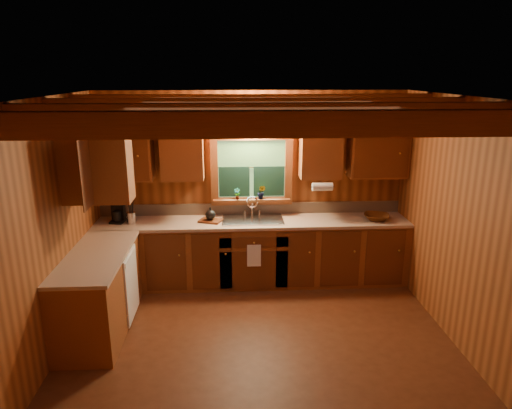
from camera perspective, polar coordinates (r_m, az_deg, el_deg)
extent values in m
plane|color=#4F2613|center=(5.18, 0.52, -17.06)|extent=(4.20, 4.20, 0.00)
plane|color=brown|center=(4.34, 0.61, 13.05)|extent=(4.20, 4.20, 0.00)
plane|color=brown|center=(6.42, -0.56, 2.28)|extent=(4.20, 0.00, 4.20)
plane|color=brown|center=(2.88, 3.16, -15.98)|extent=(4.20, 0.00, 4.20)
plane|color=brown|center=(4.93, -24.63, -3.51)|extent=(0.00, 3.80, 3.80)
plane|color=brown|center=(5.17, 24.49, -2.61)|extent=(0.00, 3.80, 3.80)
cube|color=brown|center=(3.16, 2.08, 9.92)|extent=(4.20, 0.14, 0.18)
cube|color=brown|center=(3.95, 1.00, 11.16)|extent=(4.20, 0.14, 0.18)
cube|color=brown|center=(4.75, 0.28, 11.98)|extent=(4.20, 0.14, 0.18)
cube|color=brown|center=(5.54, -0.24, 12.56)|extent=(4.20, 0.14, 0.18)
cube|color=brown|center=(6.39, -0.40, -5.98)|extent=(4.20, 0.62, 0.86)
cube|color=brown|center=(5.58, -18.81, -10.34)|extent=(0.62, 1.60, 0.86)
cube|color=tan|center=(6.23, -0.41, -2.15)|extent=(4.20, 0.66, 0.04)
cube|color=tan|center=(5.39, -19.14, -6.04)|extent=(0.64, 1.60, 0.04)
cube|color=tan|center=(6.49, -0.54, -0.50)|extent=(4.20, 0.02, 0.16)
cube|color=white|center=(5.67, -15.13, -9.54)|extent=(0.02, 0.60, 0.80)
cube|color=brown|center=(6.30, -16.24, 6.39)|extent=(0.78, 0.34, 0.78)
cube|color=brown|center=(6.17, -9.12, 6.64)|extent=(0.55, 0.34, 0.78)
cube|color=brown|center=(6.25, 8.02, 6.81)|extent=(0.55, 0.34, 0.78)
cube|color=brown|center=(6.45, 14.88, 6.71)|extent=(0.78, 0.34, 0.78)
cube|color=brown|center=(5.36, -21.06, 4.36)|extent=(0.34, 1.10, 0.78)
cube|color=brown|center=(6.25, -0.56, 8.44)|extent=(1.12, 0.08, 0.10)
cube|color=brown|center=(6.43, -0.53, 0.47)|extent=(1.12, 0.08, 0.10)
cube|color=brown|center=(6.32, -5.18, 4.33)|extent=(0.10, 0.08, 0.80)
cube|color=brown|center=(6.37, 4.06, 4.44)|extent=(0.10, 0.08, 0.80)
cube|color=#386E2E|center=(6.36, -0.56, 4.46)|extent=(0.92, 0.01, 0.80)
cube|color=black|center=(6.36, -2.70, 2.83)|extent=(0.42, 0.02, 0.42)
cube|color=black|center=(6.39, 1.60, 2.89)|extent=(0.42, 0.02, 0.42)
cylinder|color=black|center=(6.33, -0.55, 4.59)|extent=(0.92, 0.01, 0.01)
cube|color=brown|center=(6.39, -0.52, 0.54)|extent=(1.06, 0.14, 0.04)
cylinder|color=black|center=(6.22, -0.56, 10.54)|extent=(0.08, 0.03, 0.08)
cylinder|color=black|center=(6.16, -1.48, 10.48)|extent=(0.09, 0.17, 0.08)
cylinder|color=black|center=(6.17, 0.41, 10.49)|extent=(0.09, 0.17, 0.08)
sphere|color=#FFE0A5|center=(6.10, -2.03, 9.77)|extent=(0.13, 0.13, 0.13)
sphere|color=#FFE0A5|center=(6.12, 1.01, 9.79)|extent=(0.13, 0.13, 0.13)
cylinder|color=white|center=(6.15, 8.20, 2.19)|extent=(0.27, 0.11, 0.11)
cube|color=white|center=(6.05, -0.25, -6.35)|extent=(0.18, 0.01, 0.30)
cube|color=silver|center=(6.24, -0.42, -1.90)|extent=(0.82, 0.48, 0.02)
cube|color=#262628|center=(6.25, -2.16, -2.50)|extent=(0.34, 0.40, 0.14)
cube|color=#262628|center=(6.27, 1.32, -2.44)|extent=(0.34, 0.40, 0.14)
cylinder|color=silver|center=(6.38, -0.50, -0.51)|extent=(0.04, 0.04, 0.22)
torus|color=silver|center=(6.29, -0.47, 0.30)|extent=(0.16, 0.02, 0.16)
cube|color=black|center=(6.42, -16.70, -1.98)|extent=(0.17, 0.21, 0.03)
cube|color=black|center=(6.44, -16.67, -0.54)|extent=(0.17, 0.08, 0.29)
cube|color=black|center=(6.33, -16.93, 0.31)|extent=(0.17, 0.19, 0.04)
cylinder|color=black|center=(6.37, -16.81, -1.36)|extent=(0.10, 0.10, 0.12)
cylinder|color=silver|center=(6.31, -15.15, -1.59)|extent=(0.12, 0.12, 0.15)
cylinder|color=black|center=(6.26, -15.42, -0.26)|extent=(0.03, 0.04, 0.22)
cylinder|color=black|center=(6.27, -15.26, -0.24)|extent=(0.01, 0.01, 0.22)
cylinder|color=black|center=(6.28, -15.10, -0.21)|extent=(0.03, 0.04, 0.22)
cylinder|color=black|center=(6.28, -14.98, -0.19)|extent=(0.04, 0.06, 0.22)
cube|color=#542712|center=(6.21, -5.64, -1.99)|extent=(0.34, 0.29, 0.03)
sphere|color=black|center=(6.18, -5.66, -1.29)|extent=(0.13, 0.13, 0.13)
cylinder|color=black|center=(6.16, -5.68, -0.53)|extent=(0.02, 0.02, 0.04)
imported|color=#48230C|center=(6.44, 14.67, -1.52)|extent=(0.41, 0.41, 0.08)
imported|color=#542712|center=(6.33, -2.35, 1.32)|extent=(0.09, 0.07, 0.16)
imported|color=#542712|center=(6.34, 0.67, 1.53)|extent=(0.13, 0.12, 0.20)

